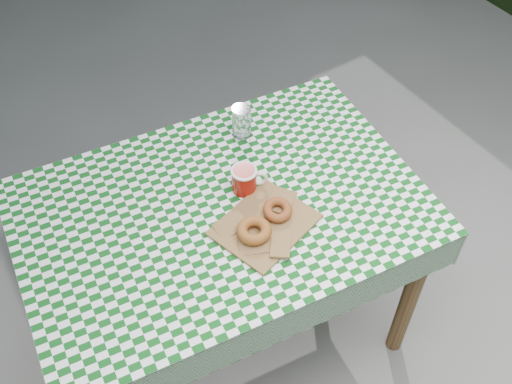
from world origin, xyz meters
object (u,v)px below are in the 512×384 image
paper_bag (265,224)px  drinking_glass (242,122)px  table (226,276)px  coffee_mug (244,180)px

paper_bag → drinking_glass: (0.16, 0.38, 0.05)m
table → paper_bag: (0.07, -0.13, 0.39)m
table → coffee_mug: 0.44m
drinking_glass → paper_bag: bearing=-112.6°
table → paper_bag: paper_bag is taller
paper_bag → drinking_glass: drinking_glass is taller
table → drinking_glass: (0.23, 0.24, 0.44)m
paper_bag → coffee_mug: (0.03, 0.16, 0.04)m
table → coffee_mug: (0.10, 0.02, 0.42)m
paper_bag → table: bearing=118.0°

